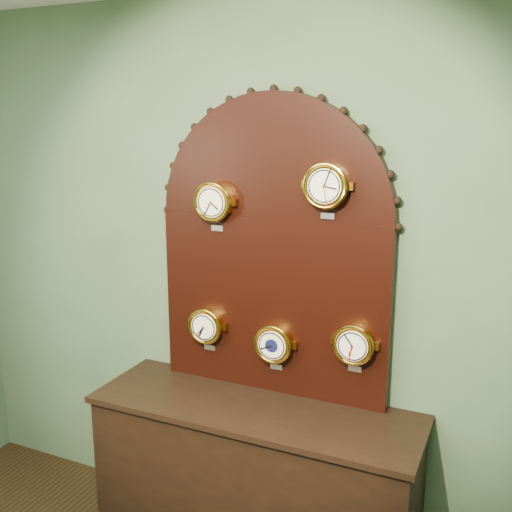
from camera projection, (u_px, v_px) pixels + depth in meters
The scene contains 8 objects.
wall_back at pixel (276, 280), 3.02m from camera, with size 4.00×4.00×0.00m, color #466545.
shop_counter at pixel (254, 484), 3.01m from camera, with size 1.60×0.50×0.80m, color black.
display_board at pixel (273, 238), 2.93m from camera, with size 1.26×0.06×1.53m.
roman_clock at pixel (214, 202), 2.95m from camera, with size 0.20×0.08×0.25m.
arabic_clock at pixel (326, 186), 2.69m from camera, with size 0.21×0.08×0.26m.
hygrometer at pixel (206, 325), 3.12m from camera, with size 0.19×0.08×0.24m.
barometer at pixel (274, 344), 2.97m from camera, with size 0.20×0.08×0.25m.
tide_clock at pixel (354, 344), 2.79m from camera, with size 0.20×0.08×0.25m.
Camera 1 is at (1.11, -0.20, 2.21)m, focal length 41.86 mm.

